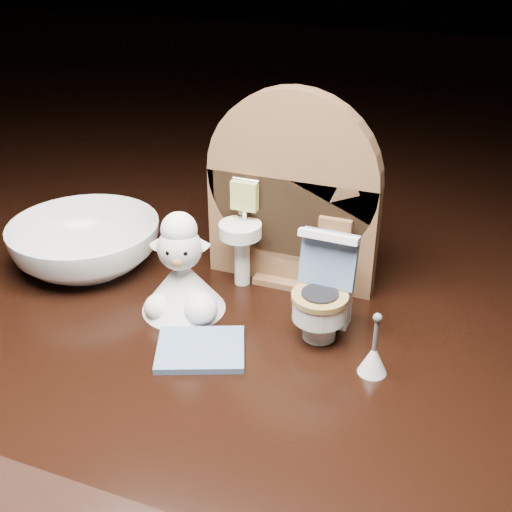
{
  "coord_description": "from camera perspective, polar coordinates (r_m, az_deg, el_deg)",
  "views": [
    {
      "loc": [
        0.13,
        -0.35,
        0.26
      ],
      "look_at": [
        -0.01,
        0.01,
        0.05
      ],
      "focal_mm": 45.0,
      "sensor_mm": 36.0,
      "label": 1
    }
  ],
  "objects": [
    {
      "name": "backdrop_panel",
      "position": [
        0.47,
        3.1,
        4.77
      ],
      "size": [
        0.13,
        0.05,
        0.15
      ],
      "color": "brown",
      "rests_on": "ground"
    },
    {
      "name": "ceramic_bowl",
      "position": [
        0.53,
        -14.9,
        0.99
      ],
      "size": [
        0.15,
        0.15,
        0.04
      ],
      "primitive_type": "imported",
      "rotation": [
        0.0,
        0.0,
        0.27
      ],
      "color": "white",
      "rests_on": "ground"
    },
    {
      "name": "bath_mat",
      "position": [
        0.43,
        -4.95,
        -8.27
      ],
      "size": [
        0.07,
        0.06,
        0.0
      ],
      "primitive_type": "cube",
      "rotation": [
        0.0,
        0.0,
        0.39
      ],
      "color": "#5D79A0",
      "rests_on": "ground"
    },
    {
      "name": "toilet_brush",
      "position": [
        0.41,
        10.39,
        -8.84
      ],
      "size": [
        0.02,
        0.02,
        0.04
      ],
      "color": "white",
      "rests_on": "ground"
    },
    {
      "name": "plush_lamb",
      "position": [
        0.46,
        -6.59,
        -1.92
      ],
      "size": [
        0.06,
        0.06,
        0.08
      ],
      "rotation": [
        0.0,
        0.0,
        0.34
      ],
      "color": "white",
      "rests_on": "ground"
    },
    {
      "name": "toy_toilet",
      "position": [
        0.43,
        6.07,
        -3.67
      ],
      "size": [
        0.04,
        0.05,
        0.08
      ],
      "rotation": [
        0.0,
        0.0,
        -0.03
      ],
      "color": "white",
      "rests_on": "ground"
    }
  ]
}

